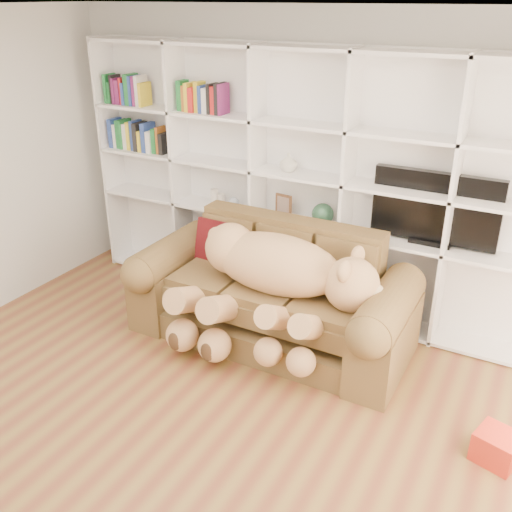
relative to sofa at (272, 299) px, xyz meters
The scene contains 15 objects.
floor 1.69m from the sofa, 92.02° to the right, with size 5.00×5.00×0.00m, color brown.
ceiling 2.85m from the sofa, 92.02° to the right, with size 5.00×5.00×0.00m, color white.
wall_back 1.30m from the sofa, 93.86° to the left, with size 5.00×0.02×2.70m, color silver.
bookshelf 1.21m from the sofa, 112.47° to the left, with size 4.43×0.35×2.40m.
sofa is the anchor object (origin of this frame).
teddy_bear 0.38m from the sofa, 65.55° to the right, with size 1.66×0.94×0.96m.
throw_pillow 0.74m from the sofa, 165.46° to the left, with size 0.41×0.13×0.41m, color #5C100F.
gift_box 2.07m from the sofa, 17.78° to the right, with size 0.26×0.24×0.21m, color red.
tv 1.55m from the sofa, 32.35° to the left, with size 1.03×0.18×0.61m.
picture_frame 0.93m from the sofa, 108.99° to the left, with size 0.17×0.03×0.21m, color #57361D.
green_vase 0.90m from the sofa, 76.14° to the left, with size 0.20×0.20×0.20m, color #2D583B.
figurine_tall 1.32m from the sofa, 146.12° to the left, with size 0.08×0.08×0.16m, color silver.
figurine_short 1.25m from the sofa, 143.92° to the left, with size 0.07×0.07×0.12m, color silver.
snow_globe 1.15m from the sofa, 139.12° to the left, with size 0.10×0.10×0.10m, color silver.
shelf_vase 1.23m from the sofa, 105.83° to the left, with size 0.16×0.16×0.17m, color beige.
Camera 1 is at (1.99, -2.21, 2.77)m, focal length 40.00 mm.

